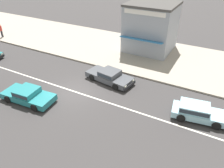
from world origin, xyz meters
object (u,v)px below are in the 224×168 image
object	(u,v)px
sedan_dark_grey_0	(110,76)
pedestrian_mid_kerb	(1,30)
hatchback_pale_blue_2	(197,111)
shopfront_corner_warung	(151,27)
sedan_teal_1	(28,95)

from	to	relation	value
sedan_dark_grey_0	pedestrian_mid_kerb	distance (m)	18.33
hatchback_pale_blue_2	shopfront_corner_warung	bearing A→B (deg)	125.95
sedan_teal_1	pedestrian_mid_kerb	size ratio (longest dim) A/B	2.58
sedan_teal_1	hatchback_pale_blue_2	bearing A→B (deg)	18.91
sedan_dark_grey_0	sedan_teal_1	size ratio (longest dim) A/B	1.04
hatchback_pale_blue_2	shopfront_corner_warung	world-z (taller)	shopfront_corner_warung
hatchback_pale_blue_2	sedan_teal_1	bearing A→B (deg)	-161.09
pedestrian_mid_kerb	sedan_teal_1	bearing A→B (deg)	-31.89
sedan_dark_grey_0	hatchback_pale_blue_2	xyz separation A→B (m)	(7.87, -1.52, 0.05)
sedan_dark_grey_0	hatchback_pale_blue_2	bearing A→B (deg)	-10.93
sedan_dark_grey_0	pedestrian_mid_kerb	size ratio (longest dim) A/B	2.67
sedan_dark_grey_0	shopfront_corner_warung	bearing A→B (deg)	85.68
hatchback_pale_blue_2	pedestrian_mid_kerb	bearing A→B (deg)	170.17
sedan_dark_grey_0	shopfront_corner_warung	world-z (taller)	shopfront_corner_warung
shopfront_corner_warung	pedestrian_mid_kerb	bearing A→B (deg)	-163.68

